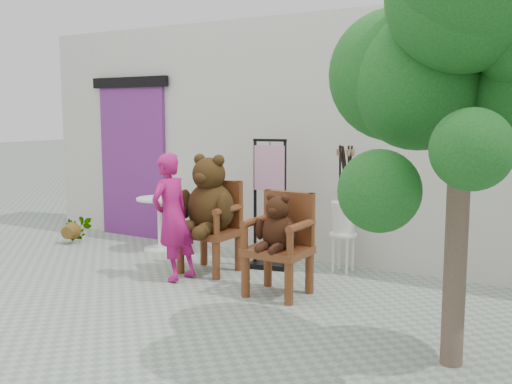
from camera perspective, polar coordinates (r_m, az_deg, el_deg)
ground_plane at (r=5.33m, az=-6.47°, el=-12.38°), size 60.00×60.00×0.00m
back_wall at (r=7.70m, az=7.73°, el=5.14°), size 9.00×1.00×3.00m
doorway at (r=8.95m, az=-11.62°, el=3.23°), size 1.40×0.11×2.33m
chair_big at (r=6.81m, az=-4.45°, el=-1.41°), size 0.67×0.71×1.35m
chair_small at (r=5.98m, az=2.28°, el=-4.02°), size 0.58×0.55×1.02m
person at (r=6.58m, az=-7.93°, el=-2.37°), size 0.37×0.53×1.38m
cafe_table at (r=8.02m, az=-9.15°, el=-2.41°), size 0.60×0.60×0.70m
display_stand at (r=7.03m, az=1.31°, el=-2.52°), size 0.52×0.45×1.51m
stool_bucket at (r=6.87m, az=8.36°, el=-2.35°), size 0.32×0.32×1.45m
tree at (r=4.36m, az=19.18°, el=13.05°), size 2.07×1.62×3.25m
potted_plant at (r=8.81m, az=-16.86°, el=-3.25°), size 0.48×0.45×0.42m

